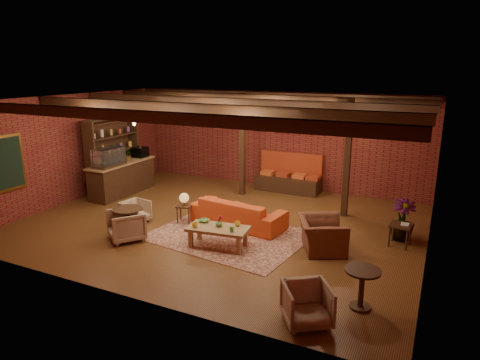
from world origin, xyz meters
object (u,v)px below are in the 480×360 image
at_px(coffee_table, 218,229).
at_px(side_table_book, 401,226).
at_px(plant_tall, 407,179).
at_px(sofa, 238,212).
at_px(round_table_right, 362,282).
at_px(armchair_a, 135,211).
at_px(armchair_right, 322,229).
at_px(side_table_lamp, 184,200).
at_px(armchair_far, 307,303).
at_px(armchair_b, 126,224).
at_px(round_table_left, 128,218).

height_order(coffee_table, side_table_book, coffee_table).
relative_size(coffee_table, side_table_book, 2.67).
relative_size(side_table_book, plant_tall, 0.18).
relative_size(sofa, round_table_right, 3.43).
height_order(armchair_a, armchair_right, armchair_right).
xyz_separation_m(sofa, armchair_a, (-2.54, -0.98, -0.03)).
xyz_separation_m(side_table_lamp, armchair_right, (3.72, -0.16, -0.12)).
bearing_deg(armchair_far, armchair_b, 129.40).
bearing_deg(side_table_book, round_table_right, -95.87).
bearing_deg(side_table_lamp, armchair_right, -2.44).
bearing_deg(round_table_right, sofa, 143.97).
bearing_deg(side_table_book, round_table_left, -158.66).
relative_size(armchair_a, side_table_book, 1.19).
relative_size(coffee_table, round_table_left, 1.97).
height_order(side_table_lamp, armchair_far, side_table_lamp).
height_order(side_table_lamp, armchair_right, armchair_right).
height_order(armchair_right, plant_tall, plant_tall).
xyz_separation_m(armchair_b, armchair_far, (4.87, -1.45, -0.03)).
relative_size(round_table_left, armchair_a, 1.14).
bearing_deg(side_table_lamp, sofa, 16.28).
distance_m(round_table_left, armchair_a, 1.05).
bearing_deg(coffee_table, side_table_lamp, 146.89).
bearing_deg(side_table_book, coffee_table, -153.68).
xyz_separation_m(round_table_left, armchair_b, (0.04, -0.13, -0.10)).
xyz_separation_m(armchair_right, plant_tall, (1.56, 1.41, 0.99)).
bearing_deg(plant_tall, coffee_table, -148.85).
bearing_deg(armchair_far, plant_tall, 42.76).
height_order(side_table_lamp, round_table_left, side_table_lamp).
distance_m(side_table_book, plant_tall, 1.08).
distance_m(armchair_b, round_table_right, 5.60).
relative_size(armchair_a, armchair_b, 0.81).
relative_size(armchair_a, round_table_right, 0.91).
bearing_deg(armchair_b, armchair_right, 55.70).
bearing_deg(armchair_far, round_table_left, 128.16).
bearing_deg(side_table_lamp, round_table_right, -23.94).
height_order(armchair_a, plant_tall, plant_tall).
relative_size(sofa, side_table_book, 4.51).
height_order(coffee_table, armchair_far, armchair_far).
height_order(round_table_right, plant_tall, plant_tall).
relative_size(round_table_left, side_table_book, 1.35).
relative_size(side_table_book, armchair_far, 0.74).
height_order(side_table_book, armchair_far, armchair_far).
bearing_deg(armchair_b, armchair_far, 20.75).
bearing_deg(armchair_a, side_table_book, -68.91).
distance_m(armchair_a, armchair_b, 1.17).
xyz_separation_m(side_table_lamp, armchair_a, (-1.16, -0.57, -0.29)).
distance_m(armchair_a, side_table_book, 6.60).
xyz_separation_m(coffee_table, side_table_lamp, (-1.54, 1.00, 0.19)).
xyz_separation_m(sofa, armchair_right, (2.34, -0.56, 0.13)).
bearing_deg(plant_tall, armchair_a, -164.17).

